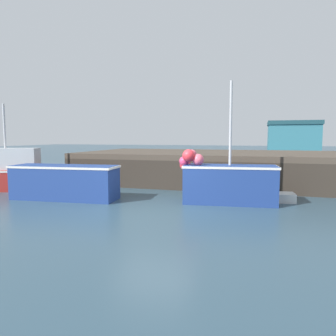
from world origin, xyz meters
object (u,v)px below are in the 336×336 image
object	(u,v)px
fishing_boat_near_right	(65,181)
fishing_boat_mid	(227,182)
fishing_boat_near_left	(9,174)
rowboat	(274,197)

from	to	relation	value
fishing_boat_near_right	fishing_boat_mid	size ratio (longest dim) A/B	0.97
fishing_boat_near_left	rowboat	xyz separation A→B (m)	(11.14, 0.66, -0.55)
fishing_boat_near_right	rowboat	size ratio (longest dim) A/B	2.74
fishing_boat_near_left	fishing_boat_mid	distance (m)	9.52
fishing_boat_mid	rowboat	distance (m)	1.90
fishing_boat_mid	rowboat	world-z (taller)	fishing_boat_mid
fishing_boat_mid	rowboat	xyz separation A→B (m)	(1.62, 0.77, -0.61)
fishing_boat_near_left	fishing_boat_mid	xyz separation A→B (m)	(9.51, -0.11, 0.06)
fishing_boat_near_left	rowboat	world-z (taller)	fishing_boat_near_left
fishing_boat_near_left	fishing_boat_near_right	distance (m)	3.69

